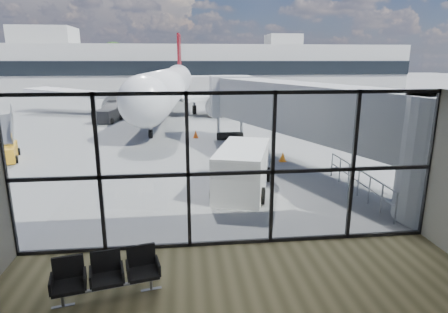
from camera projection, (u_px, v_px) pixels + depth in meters
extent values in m
plane|color=slate|center=(192.00, 101.00, 49.59)|extent=(220.00, 220.00, 0.00)
cube|color=silver|center=(263.00, 110.00, 6.12)|extent=(12.00, 8.00, 0.02)
cube|color=white|center=(231.00, 171.00, 10.53)|extent=(12.00, 0.04, 4.50)
cube|color=black|center=(230.00, 242.00, 11.08)|extent=(12.00, 0.12, 0.10)
cube|color=black|center=(231.00, 173.00, 10.55)|extent=(12.00, 0.12, 0.10)
cube|color=black|center=(231.00, 93.00, 9.99)|extent=(12.00, 0.12, 0.10)
cube|color=black|center=(6.00, 179.00, 9.89)|extent=(0.10, 0.12, 4.50)
cube|color=black|center=(99.00, 176.00, 10.15)|extent=(0.10, 0.12, 4.50)
cube|color=black|center=(188.00, 173.00, 10.40)|extent=(0.10, 0.12, 4.50)
cube|color=black|center=(272.00, 170.00, 10.66)|extent=(0.10, 0.12, 4.50)
cube|color=black|center=(353.00, 167.00, 10.92)|extent=(0.10, 0.12, 4.50)
cube|color=black|center=(429.00, 165.00, 11.18)|extent=(0.10, 0.12, 4.50)
cylinder|color=gray|center=(443.00, 160.00, 12.31)|extent=(2.80, 2.80, 4.20)
cube|color=gray|center=(301.00, 108.00, 18.54)|extent=(7.45, 14.81, 2.40)
cube|color=gray|center=(230.00, 96.00, 24.99)|extent=(2.60, 2.20, 2.60)
cylinder|color=gray|center=(218.00, 127.00, 25.43)|extent=(0.20, 0.20, 1.80)
cylinder|color=gray|center=(242.00, 126.00, 25.60)|extent=(0.20, 0.20, 1.80)
cylinder|color=black|center=(230.00, 136.00, 25.67)|extent=(1.80, 0.56, 0.56)
cylinder|color=gray|center=(396.00, 208.00, 12.33)|extent=(0.06, 0.06, 1.10)
cylinder|color=gray|center=(381.00, 199.00, 13.20)|extent=(0.06, 0.06, 1.10)
cylinder|color=gray|center=(369.00, 190.00, 14.06)|extent=(0.06, 0.06, 1.10)
cylinder|color=gray|center=(358.00, 183.00, 14.93)|extent=(0.06, 0.06, 1.10)
cylinder|color=gray|center=(348.00, 176.00, 15.80)|extent=(0.06, 0.06, 1.10)
cylinder|color=gray|center=(340.00, 170.00, 16.66)|extent=(0.06, 0.06, 1.10)
cylinder|color=gray|center=(332.00, 164.00, 17.53)|extent=(0.06, 0.06, 1.10)
cylinder|color=gray|center=(359.00, 170.00, 14.80)|extent=(0.06, 5.40, 0.06)
cylinder|color=gray|center=(358.00, 181.00, 14.92)|extent=(0.06, 5.40, 0.06)
cube|color=beige|center=(188.00, 67.00, 69.77)|extent=(80.00, 12.00, 8.00)
cube|color=black|center=(189.00, 68.00, 63.90)|extent=(80.00, 0.20, 2.40)
cube|color=beige|center=(45.00, 36.00, 65.70)|extent=(10.00, 8.00, 3.00)
cube|color=beige|center=(283.00, 40.00, 70.46)|extent=(6.00, 6.00, 2.00)
cylinder|color=#382619|center=(25.00, 78.00, 76.40)|extent=(0.50, 0.50, 3.42)
sphere|color=black|center=(23.00, 57.00, 75.36)|extent=(6.27, 6.27, 6.27)
cylinder|color=#382619|center=(56.00, 80.00, 77.14)|extent=(0.50, 0.50, 2.70)
sphere|color=black|center=(54.00, 64.00, 76.31)|extent=(4.95, 4.95, 4.95)
cylinder|color=#382619|center=(86.00, 79.00, 77.74)|extent=(0.50, 0.50, 3.06)
sphere|color=black|center=(84.00, 60.00, 76.81)|extent=(5.61, 5.61, 5.61)
cylinder|color=#382619|center=(116.00, 78.00, 78.34)|extent=(0.50, 0.50, 3.42)
sphere|color=black|center=(114.00, 57.00, 77.30)|extent=(6.27, 6.27, 6.27)
cube|color=gray|center=(108.00, 287.00, 8.51)|extent=(2.33, 0.60, 0.04)
cube|color=black|center=(69.00, 286.00, 8.21)|extent=(0.79, 0.75, 0.09)
cube|color=black|center=(68.00, 268.00, 8.41)|extent=(0.67, 0.22, 0.59)
cube|color=black|center=(107.00, 279.00, 8.46)|extent=(0.79, 0.75, 0.09)
cube|color=black|center=(106.00, 262.00, 8.66)|extent=(0.67, 0.22, 0.59)
cube|color=black|center=(143.00, 273.00, 8.71)|extent=(0.79, 0.75, 0.09)
cube|color=black|center=(141.00, 256.00, 8.92)|extent=(0.67, 0.22, 0.59)
cylinder|color=gray|center=(63.00, 301.00, 8.24)|extent=(0.06, 0.06, 0.27)
cylinder|color=gray|center=(151.00, 285.00, 8.85)|extent=(0.06, 0.06, 0.27)
cylinder|color=white|center=(168.00, 87.00, 37.02)|extent=(5.40, 27.79, 3.41)
sphere|color=white|center=(144.00, 101.00, 23.66)|extent=(3.41, 3.41, 3.41)
cone|color=white|center=(180.00, 77.00, 52.54)|extent=(3.80, 5.76, 3.41)
cube|color=black|center=(146.00, 93.00, 24.08)|extent=(2.10, 1.25, 0.46)
cube|color=white|center=(91.00, 94.00, 37.81)|extent=(13.97, 8.11, 1.09)
cylinder|color=black|center=(118.00, 105.00, 36.37)|extent=(2.16, 3.26, 1.93)
cube|color=white|center=(158.00, 76.00, 51.96)|extent=(5.32, 3.00, 0.17)
cube|color=white|center=(245.00, 94.00, 38.40)|extent=(14.16, 6.34, 1.09)
cylinder|color=black|center=(216.00, 105.00, 36.73)|extent=(2.16, 3.26, 1.93)
cube|color=white|center=(201.00, 76.00, 52.18)|extent=(5.24, 2.33, 0.17)
cube|color=maroon|center=(179.00, 54.00, 51.78)|extent=(0.53, 3.51, 5.52)
cylinder|color=gray|center=(151.00, 129.00, 25.97)|extent=(0.18, 0.18, 1.29)
cylinder|color=black|center=(151.00, 134.00, 26.05)|extent=(0.28, 0.66, 0.64)
cylinder|color=black|center=(144.00, 110.00, 37.95)|extent=(0.48, 0.91, 0.88)
cylinder|color=black|center=(194.00, 110.00, 38.15)|extent=(0.48, 0.91, 0.88)
cube|color=white|center=(243.00, 169.00, 15.47)|extent=(3.02, 4.61, 1.85)
cube|color=black|center=(237.00, 167.00, 13.84)|extent=(2.01, 1.58, 0.65)
cylinder|color=black|center=(214.00, 193.00, 14.46)|extent=(0.41, 0.69, 0.65)
cylinder|color=black|center=(262.00, 196.00, 14.13)|extent=(0.41, 0.69, 0.65)
cylinder|color=black|center=(227.00, 172.00, 17.11)|extent=(0.41, 0.69, 0.65)
cylinder|color=black|center=(267.00, 174.00, 16.77)|extent=(0.41, 0.69, 0.65)
cube|color=black|center=(108.00, 115.00, 32.86)|extent=(2.14, 3.51, 1.09)
cube|color=black|center=(112.00, 104.00, 33.92)|extent=(1.82, 2.92, 1.12)
cylinder|color=black|center=(94.00, 121.00, 31.95)|extent=(0.32, 0.58, 0.54)
cylinder|color=black|center=(112.00, 121.00, 31.82)|extent=(0.32, 0.58, 0.54)
cylinder|color=black|center=(104.00, 117.00, 34.06)|extent=(0.32, 0.58, 0.54)
cylinder|color=black|center=(121.00, 117.00, 33.93)|extent=(0.32, 0.58, 0.54)
cube|color=orange|center=(0.00, 153.00, 20.23)|extent=(2.34, 3.08, 0.78)
cylinder|color=black|center=(16.00, 159.00, 19.75)|extent=(0.32, 0.47, 0.43)
cylinder|color=black|center=(18.00, 151.00, 21.46)|extent=(0.32, 0.47, 0.43)
cube|color=#F84D0D|center=(223.00, 160.00, 20.31)|extent=(0.37, 0.37, 0.03)
cone|color=#F84D0D|center=(223.00, 156.00, 20.24)|extent=(0.35, 0.35, 0.52)
cube|color=orange|center=(282.00, 161.00, 20.18)|extent=(0.38, 0.38, 0.03)
cone|color=orange|center=(283.00, 156.00, 20.12)|extent=(0.36, 0.36, 0.54)
cube|color=#F0540C|center=(196.00, 138.00, 26.32)|extent=(0.38, 0.38, 0.03)
cone|color=#F0540C|center=(196.00, 134.00, 26.25)|extent=(0.36, 0.36, 0.54)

